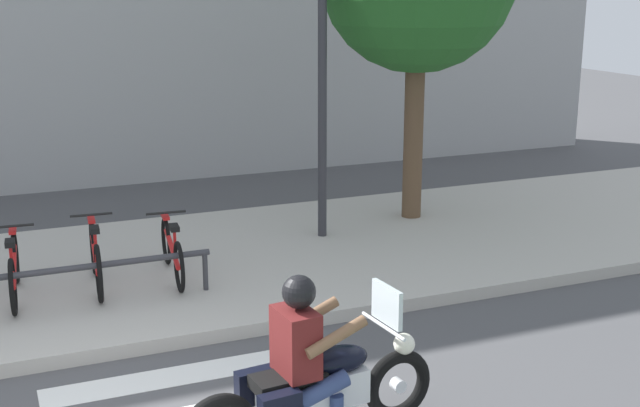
{
  "coord_description": "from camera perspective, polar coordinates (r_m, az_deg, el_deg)",
  "views": [
    {
      "loc": [
        -0.45,
        -5.43,
        3.53
      ],
      "look_at": [
        2.93,
        2.7,
        1.2
      ],
      "focal_mm": 46.58,
      "sensor_mm": 36.0,
      "label": 1
    }
  ],
  "objects": [
    {
      "name": "sidewalk",
      "position": [
        10.39,
        -18.82,
        -5.44
      ],
      "size": [
        24.0,
        4.4,
        0.15
      ],
      "primitive_type": "cube",
      "color": "#B7B2A8",
      "rests_on": "ground"
    },
    {
      "name": "crosswalk_stripe_4",
      "position": [
        8.03,
        -8.6,
        -11.41
      ],
      "size": [
        2.8,
        0.4,
        0.01
      ],
      "primitive_type": "cube",
      "color": "white",
      "rests_on": "ground"
    },
    {
      "name": "motorcycle",
      "position": [
        6.65,
        -0.37,
        -12.73
      ],
      "size": [
        2.21,
        0.71,
        1.21
      ],
      "color": "black",
      "rests_on": "ground"
    },
    {
      "name": "rider",
      "position": [
        6.46,
        -1.01,
        -10.0
      ],
      "size": [
        0.66,
        0.58,
        1.43
      ],
      "color": "#591919",
      "rests_on": "ground"
    },
    {
      "name": "bicycle_4",
      "position": [
        9.78,
        -20.29,
        -4.24
      ],
      "size": [
        0.48,
        1.64,
        0.74
      ],
      "color": "black",
      "rests_on": "sidewalk"
    },
    {
      "name": "bicycle_5",
      "position": [
        9.83,
        -15.16,
        -3.61
      ],
      "size": [
        0.48,
        1.63,
        0.79
      ],
      "color": "black",
      "rests_on": "sidewalk"
    },
    {
      "name": "bicycle_6",
      "position": [
        9.98,
        -10.12,
        -3.21
      ],
      "size": [
        0.48,
        1.62,
        0.72
      ],
      "color": "black",
      "rests_on": "sidewalk"
    },
    {
      "name": "street_lamp",
      "position": [
        11.1,
        0.16,
        8.69
      ],
      "size": [
        0.28,
        0.28,
        3.81
      ],
      "color": "#2D2D33",
      "rests_on": "ground"
    }
  ]
}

